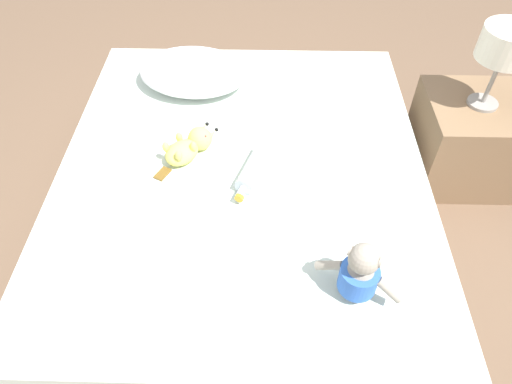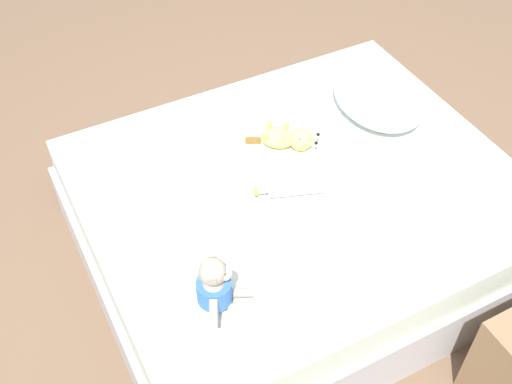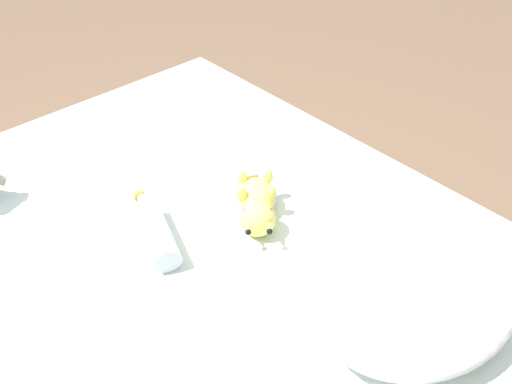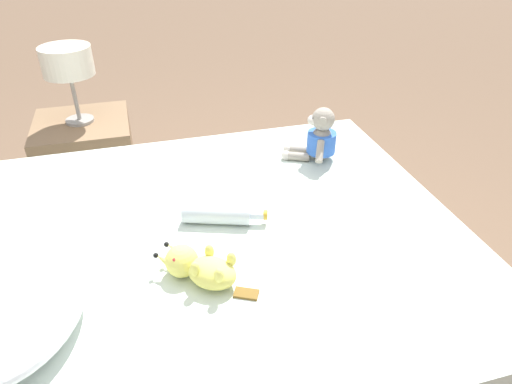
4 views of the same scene
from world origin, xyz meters
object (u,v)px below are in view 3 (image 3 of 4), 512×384
Objects in this scene: plush_yellow_creature at (257,205)px; pillow at (418,297)px; bed at (191,299)px; glass_bottle at (156,232)px.

pillow is at bearing 94.60° from plush_yellow_creature.
pillow is at bearing 114.45° from bed.
plush_yellow_creature is 0.29m from glass_bottle.
plush_yellow_creature is 0.97× the size of glass_bottle.
bed is at bearing -14.81° from plush_yellow_creature.
pillow reaches higher than plush_yellow_creature.
pillow is 0.51m from plush_yellow_creature.
bed is 0.28m from glass_bottle.
plush_yellow_creature is (0.04, -0.51, -0.02)m from pillow.
glass_bottle is (0.05, -0.05, 0.27)m from bed.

